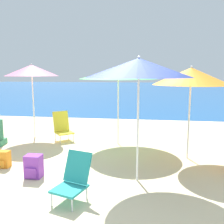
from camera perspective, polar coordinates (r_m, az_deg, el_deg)
The scene contains 10 objects.
ground_plane at distance 4.58m, azimuth 0.52°, elevation -16.15°, with size 60.00×60.00×0.00m, color beige.
sea_water at distance 30.39m, azimuth 7.31°, elevation 5.27°, with size 60.00×40.00×0.01m.
beach_umbrella_pink at distance 7.76m, azimuth -17.88°, elevation 9.03°, with size 1.54×1.54×2.22m.
beach_umbrella_green at distance 6.70m, azimuth 1.44°, elevation 8.69°, with size 2.09×2.09×2.08m.
beach_umbrella_orange at distance 5.77m, azimuth 17.62°, elevation 7.79°, with size 1.68×1.68×2.10m.
beach_umbrella_navy at distance 4.35m, azimuth 6.13°, elevation 9.98°, with size 1.84×1.84×2.23m.
beach_chair_teal at distance 4.00m, azimuth -8.76°, elevation -14.62°, with size 0.58×0.67×0.72m.
beach_chair_yellow at distance 7.39m, azimuth -11.26°, elevation -3.26°, with size 0.70×0.72×0.83m.
backpack_purple at distance 4.99m, azimuth -17.47°, elevation -11.79°, with size 0.30×0.26×0.43m.
backpack_orange at distance 5.73m, azimuth -23.90°, elevation -9.84°, with size 0.33×0.20×0.35m.
Camera 1 is at (0.56, -4.11, 1.95)m, focal length 40.00 mm.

